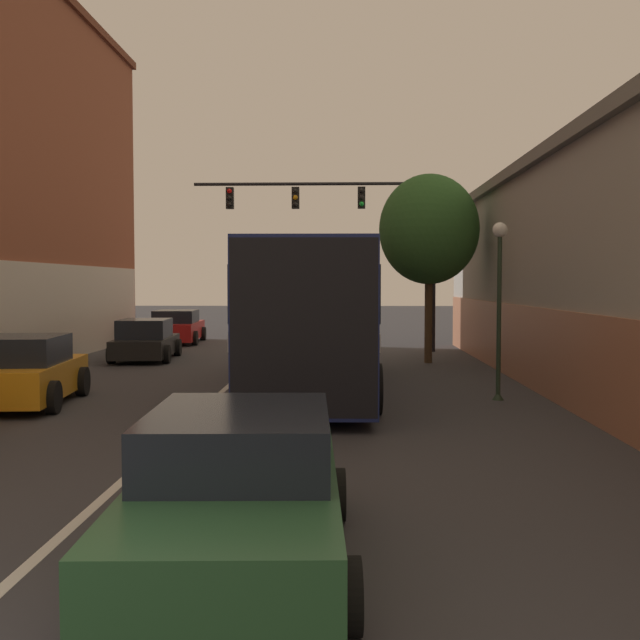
% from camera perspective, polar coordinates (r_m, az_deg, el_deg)
% --- Properties ---
extents(lane_center_line, '(0.14, 40.38, 0.01)m').
position_cam_1_polar(lane_center_line, '(18.31, -7.30, -5.27)').
color(lane_center_line, silver).
rests_on(lane_center_line, ground_plane).
extents(bus, '(3.03, 11.20, 3.41)m').
position_cam_1_polar(bus, '(18.12, -0.57, 0.73)').
color(bus, navy).
rests_on(bus, ground_plane).
extents(hatchback_foreground, '(2.21, 4.32, 1.39)m').
position_cam_1_polar(hatchback_foreground, '(7.06, -6.26, -13.00)').
color(hatchback_foreground, '#285633').
rests_on(hatchback_foreground, ground_plane).
extents(parked_car_left_near, '(2.30, 4.45, 1.42)m').
position_cam_1_polar(parked_car_left_near, '(32.69, -10.85, -0.55)').
color(parked_car_left_near, red).
rests_on(parked_car_left_near, ground_plane).
extents(parked_car_left_far, '(2.20, 4.18, 1.37)m').
position_cam_1_polar(parked_car_left_far, '(25.74, -13.14, -1.55)').
color(parked_car_left_far, black).
rests_on(parked_car_left_far, ground_plane).
extents(parked_car_left_distant, '(2.38, 4.00, 1.47)m').
position_cam_1_polar(parked_car_left_distant, '(17.00, -21.70, -3.72)').
color(parked_car_left_distant, orange).
rests_on(parked_car_left_distant, ground_plane).
extents(traffic_signal_gantry, '(9.05, 0.36, 6.57)m').
position_cam_1_polar(traffic_signal_gantry, '(28.17, 2.49, 7.63)').
color(traffic_signal_gantry, black).
rests_on(traffic_signal_gantry, ground_plane).
extents(street_lamp, '(0.33, 0.33, 3.90)m').
position_cam_1_polar(street_lamp, '(16.86, 13.50, 1.93)').
color(street_lamp, '#233323').
rests_on(street_lamp, ground_plane).
extents(street_tree_near, '(3.21, 2.89, 6.07)m').
position_cam_1_polar(street_tree_near, '(24.41, 8.31, 6.82)').
color(street_tree_near, '#4C3823').
rests_on(street_tree_near, ground_plane).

